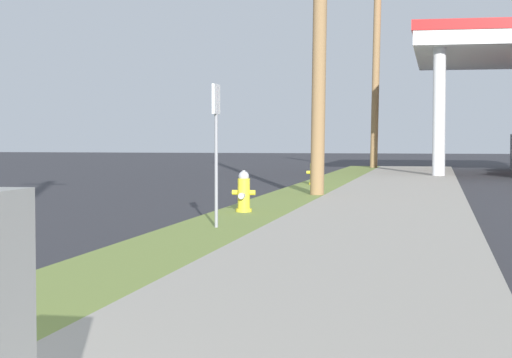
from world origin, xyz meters
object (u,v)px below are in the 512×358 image
at_px(street_sign_post, 216,125).
at_px(utility_pole_background, 376,72).
at_px(fire_hydrant_second, 244,194).
at_px(fire_hydrant_third, 314,173).

bearing_deg(street_sign_post, utility_pole_background, 88.84).
bearing_deg(fire_hydrant_second, fire_hydrant_third, 90.05).
relative_size(fire_hydrant_second, utility_pole_background, 0.09).
relative_size(fire_hydrant_third, utility_pole_background, 0.09).
bearing_deg(street_sign_post, fire_hydrant_second, 93.81).
bearing_deg(street_sign_post, fire_hydrant_third, 90.91).
distance_m(fire_hydrant_third, street_sign_post, 12.36).
xyz_separation_m(fire_hydrant_second, utility_pole_background, (0.73, 24.18, 3.87)).
relative_size(fire_hydrant_third, street_sign_post, 0.35).
height_order(fire_hydrant_second, fire_hydrant_third, same).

